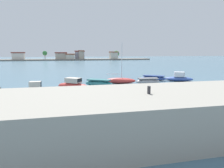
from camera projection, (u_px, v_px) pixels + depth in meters
The scene contains 13 objects.
ground_plane at pixel (93, 105), 19.93m from camera, with size 400.00×400.00×0.00m, color slate.
seawall_embankment at pixel (108, 116), 12.33m from camera, with size 76.26×7.32×2.73m, color #9E998C.
mooring_bollard at pixel (149, 90), 12.36m from camera, with size 0.21×0.21×0.48m, color #2D2D33.
moored_boat_1 at pixel (35, 91), 24.41m from camera, with size 3.85×1.57×1.72m.
moored_boat_2 at pixel (73, 86), 27.40m from camera, with size 5.05×4.38×1.76m.
moored_boat_3 at pixel (99, 83), 30.49m from camera, with size 4.57×3.59×1.12m.
moored_boat_4 at pixel (120, 80), 33.47m from camera, with size 5.45×3.42×6.80m.
moored_boat_5 at pixel (148, 81), 32.60m from camera, with size 4.14×1.90×1.06m.
moored_boat_6 at pixel (154, 78), 37.27m from camera, with size 4.84×3.96×0.92m.
moored_boat_7 at pixel (179, 78), 36.23m from camera, with size 5.36×3.95×1.69m.
mooring_buoy_0 at pixel (122, 95), 23.74m from camera, with size 0.25×0.25×0.25m, color red.
mooring_buoy_1 at pixel (74, 79), 37.37m from camera, with size 0.28×0.28×0.28m, color orange.
distant_shoreline at pixel (73, 57), 124.65m from camera, with size 101.54×10.04×6.28m.
Camera 1 is at (-2.33, -19.27, 5.33)m, focal length 31.66 mm.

